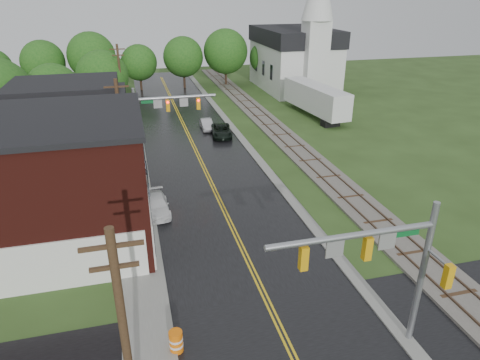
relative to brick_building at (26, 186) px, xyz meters
name	(u,v)px	position (x,y,z in m)	size (l,w,h in m)	color
main_road	(195,150)	(12.48, 15.00, -4.15)	(10.00, 90.00, 0.02)	black
curb_right	(235,131)	(17.88, 20.00, -4.15)	(0.80, 70.00, 0.12)	gray
sidewalk_left	(135,175)	(6.28, 10.00, -4.15)	(2.40, 50.00, 0.12)	gray
brick_building	(26,186)	(0.00, 0.00, 0.00)	(14.30, 10.30, 8.30)	#47140F
yellow_house	(72,141)	(1.48, 11.00, -0.95)	(8.00, 7.00, 6.40)	tan
darkred_building	(92,122)	(2.48, 20.00, -1.95)	(7.00, 6.00, 4.40)	#3F0F0C
church	(297,53)	(32.48, 38.74, 1.68)	(10.40, 18.40, 20.00)	silver
railroad	(273,127)	(22.48, 20.00, -4.05)	(3.20, 80.00, 0.30)	#59544C
traffic_signal_near	(382,257)	(15.96, -13.00, 0.82)	(7.34, 0.30, 7.20)	gray
traffic_signal_far	(160,112)	(9.01, 12.00, 0.82)	(7.34, 0.43, 7.20)	gray
utility_pole_a	(126,345)	(5.68, -15.00, 0.57)	(1.80, 0.28, 9.00)	#382616
utility_pole_b	(122,135)	(5.68, 7.00, 0.57)	(1.80, 0.28, 9.00)	#382616
utility_pole_c	(121,80)	(5.68, 29.00, 0.57)	(1.80, 0.28, 9.00)	#382616
tree_left_c	(55,92)	(-1.36, 24.90, 0.36)	(6.00, 6.00, 7.65)	black
tree_left_e	(104,77)	(3.64, 30.90, 0.66)	(6.40, 6.40, 8.16)	black
suv_dark	(221,131)	(15.97, 18.57, -3.52)	(2.10, 4.56, 1.27)	black
sedan_silver	(206,124)	(14.84, 21.54, -3.56)	(1.25, 3.59, 1.18)	#A09FA4
pickup_white	(157,205)	(7.68, 2.50, -3.56)	(1.65, 4.06, 1.18)	white
semi_trailer	(316,98)	(29.33, 23.72, -1.83)	(4.01, 12.70, 3.92)	black
construction_barrel	(176,342)	(7.48, -11.00, -3.60)	(0.62, 0.62, 1.10)	orange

